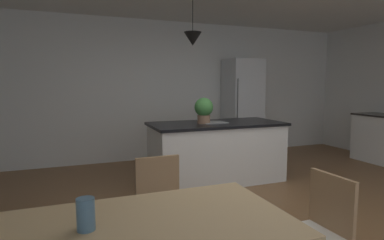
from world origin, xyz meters
TOP-DOWN VIEW (x-y plane):
  - ground_plane at (0.00, 0.00)m, footprint 10.00×8.40m
  - wall_back_kitchen at (0.00, 3.26)m, footprint 10.00×0.12m
  - dining_table at (-1.52, -1.22)m, footprint 1.72×0.91m
  - chair_kitchen_end at (-0.29, -1.22)m, footprint 0.41×0.41m
  - chair_far_right at (-1.13, -0.39)m, footprint 0.41×0.41m
  - kitchen_island at (0.25, 1.46)m, footprint 2.02×0.94m
  - refrigerator at (1.50, 2.86)m, footprint 0.68×0.67m
  - pendant_over_island_main at (-0.14, 1.46)m, footprint 0.25×0.25m
  - potted_plant_on_island at (0.04, 1.46)m, footprint 0.28×0.28m
  - vase_on_dining_table at (-1.75, -1.18)m, footprint 0.09×0.09m

SIDE VIEW (x-z plane):
  - ground_plane at x=0.00m, z-range -0.04..0.00m
  - kitchen_island at x=0.25m, z-range 0.01..0.92m
  - chair_kitchen_end at x=-0.29m, z-range 0.04..0.91m
  - chair_far_right at x=-1.13m, z-range 0.04..0.91m
  - dining_table at x=-1.52m, z-range 0.30..1.04m
  - vase_on_dining_table at x=-1.75m, z-range 0.74..0.91m
  - refrigerator at x=1.50m, z-range 0.00..1.98m
  - potted_plant_on_island at x=0.04m, z-range 0.92..1.30m
  - wall_back_kitchen at x=0.00m, z-range 0.00..2.70m
  - pendant_over_island_main at x=-0.14m, z-range 1.79..2.46m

